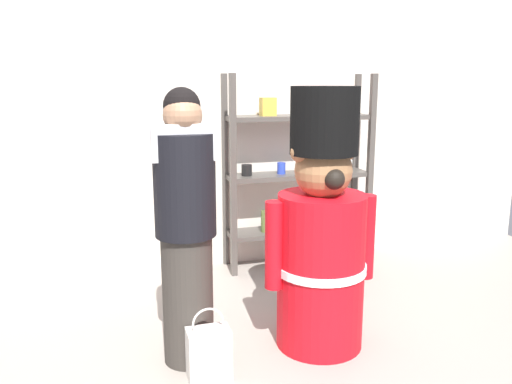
# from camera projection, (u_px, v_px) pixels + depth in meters

# --- Properties ---
(back_wall) EXTENTS (6.40, 0.12, 2.60)m
(back_wall) POSITION_uv_depth(u_px,v_px,m) (214.00, 119.00, 4.50)
(back_wall) COLOR silver
(back_wall) RESTS_ON ground_plane
(merchandise_shelf) EXTENTS (1.30, 0.35, 1.69)m
(merchandise_shelf) POSITION_uv_depth(u_px,v_px,m) (298.00, 171.00, 4.59)
(merchandise_shelf) COLOR #4C4742
(merchandise_shelf) RESTS_ON ground_plane
(teddy_bear_guard) EXTENTS (0.71, 0.56, 1.60)m
(teddy_bear_guard) POSITION_uv_depth(u_px,v_px,m) (322.00, 237.00, 3.15)
(teddy_bear_guard) COLOR red
(teddy_bear_guard) RESTS_ON ground_plane
(person_shopper) EXTENTS (0.36, 0.35, 1.60)m
(person_shopper) POSITION_uv_depth(u_px,v_px,m) (186.00, 226.00, 2.94)
(person_shopper) COLOR #38332D
(person_shopper) RESTS_ON ground_plane
(shopping_bag) EXTENTS (0.24, 0.15, 0.42)m
(shopping_bag) POSITION_uv_depth(u_px,v_px,m) (209.00, 353.00, 2.88)
(shopping_bag) COLOR silver
(shopping_bag) RESTS_ON ground_plane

